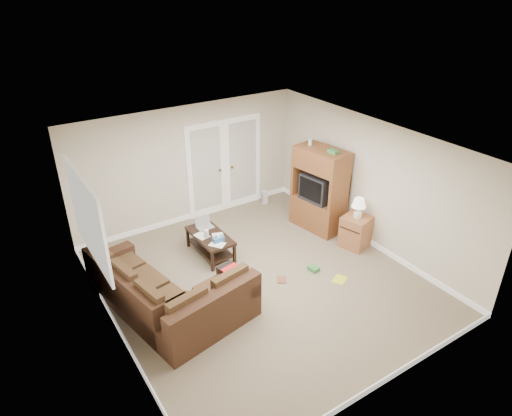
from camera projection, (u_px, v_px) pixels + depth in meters
floor at (261, 281)px, 8.00m from camera, size 5.50×5.50×0.00m
ceiling at (262, 146)px, 6.83m from camera, size 5.00×5.50×0.02m
wall_left at (108, 268)px, 6.21m from camera, size 0.02×5.50×2.50m
wall_right at (371, 184)px, 8.62m from camera, size 0.02×5.50×2.50m
wall_back at (188, 165)px, 9.46m from camera, size 5.00×0.02×2.50m
wall_front at (390, 315)px, 5.37m from camera, size 5.00×0.02×2.50m
baseboards at (261, 279)px, 7.97m from camera, size 5.00×5.50×0.10m
french_doors at (225, 166)px, 9.94m from camera, size 1.80×0.05×2.13m
window_left at (88, 218)px, 6.83m from camera, size 0.05×1.92×1.42m
sectional_sofa at (167, 299)px, 7.09m from camera, size 2.15×2.66×0.79m
coffee_table at (210, 243)px, 8.65m from camera, size 0.55×1.08×0.73m
tv_armoire at (319, 189)px, 9.30m from camera, size 0.75×1.16×1.86m
side_cabinet at (356, 229)px, 8.86m from camera, size 0.60×0.60×1.04m
space_heater at (265, 197)px, 10.57m from camera, size 0.14×0.12×0.32m
floor_magazine at (340, 280)px, 8.04m from camera, size 0.33×0.31×0.01m
floor_greenbox at (313, 269)px, 8.27m from camera, size 0.16×0.21×0.08m
floor_book at (277, 280)px, 8.03m from camera, size 0.25×0.27×0.02m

